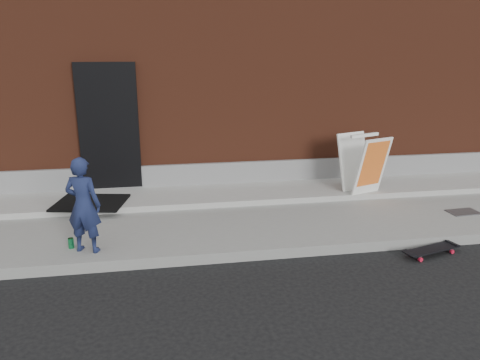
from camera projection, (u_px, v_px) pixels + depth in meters
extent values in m
plane|color=black|center=(293.00, 258.00, 6.35)|extent=(80.00, 80.00, 0.00)
cube|color=gray|center=(268.00, 215.00, 7.76)|extent=(20.00, 3.00, 0.15)
cube|color=gray|center=(257.00, 192.00, 8.58)|extent=(20.00, 1.20, 0.10)
cube|color=#5C2919|center=(222.00, 58.00, 12.32)|extent=(20.00, 8.00, 5.00)
cube|color=gray|center=(251.00, 172.00, 9.05)|extent=(20.00, 0.10, 0.40)
cube|color=black|center=(109.00, 127.00, 8.36)|extent=(1.05, 0.12, 2.25)
imported|color=#1A2249|center=(83.00, 205.00, 6.05)|extent=(0.54, 0.44, 1.28)
cylinder|color=red|center=(441.00, 247.00, 6.64)|extent=(0.07, 0.05, 0.06)
cylinder|color=red|center=(452.00, 252.00, 6.48)|extent=(0.07, 0.05, 0.06)
cylinder|color=red|center=(410.00, 254.00, 6.40)|extent=(0.07, 0.05, 0.06)
cylinder|color=red|center=(420.00, 259.00, 6.24)|extent=(0.07, 0.05, 0.06)
cube|color=#A3A3A8|center=(447.00, 247.00, 6.55)|extent=(0.10, 0.19, 0.02)
cube|color=#A3A3A8|center=(416.00, 254.00, 6.31)|extent=(0.10, 0.19, 0.02)
cube|color=black|center=(432.00, 249.00, 6.43)|extent=(0.88, 0.44, 0.02)
cube|color=white|center=(372.00, 166.00, 8.15)|extent=(0.69, 0.48, 1.03)
cube|color=white|center=(353.00, 161.00, 8.54)|extent=(0.69, 0.48, 1.03)
cube|color=yellow|center=(373.00, 170.00, 8.14)|extent=(0.57, 0.38, 0.82)
cube|color=white|center=(365.00, 135.00, 8.21)|extent=(0.61, 0.27, 0.05)
cylinder|color=#1B8B49|center=(71.00, 243.00, 6.29)|extent=(0.10, 0.10, 0.14)
cube|color=black|center=(91.00, 203.00, 7.80)|extent=(1.27, 1.10, 0.03)
cube|color=#55565A|center=(463.00, 212.00, 7.67)|extent=(0.51, 0.34, 0.01)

